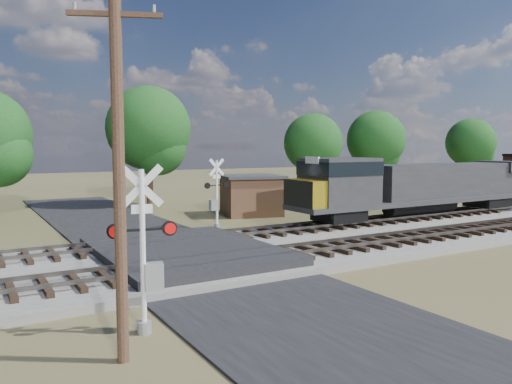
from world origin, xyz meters
TOP-DOWN VIEW (x-y plane):
  - ground at (0.00, 0.00)m, footprint 160.00×160.00m
  - ballast_bed at (10.00, 0.50)m, footprint 140.00×10.00m
  - road at (0.00, 0.00)m, footprint 7.00×60.00m
  - crossing_panel at (0.00, 0.50)m, footprint 7.00×9.00m
  - track_near at (3.12, -2.00)m, footprint 140.00×2.60m
  - track_far at (3.12, 3.00)m, footprint 140.00×2.60m
  - crossing_signal_near at (-4.11, -6.78)m, footprint 1.80×0.47m
  - crossing_signal_far at (4.91, 7.56)m, footprint 1.71×0.40m
  - utility_pole at (-5.17, -8.22)m, footprint 1.91×0.91m
  - equipment_shed at (9.81, 11.77)m, footprint 5.18×5.18m
  - treeline at (0.36, 20.14)m, footprint 80.08×10.91m

SIDE VIEW (x-z plane):
  - ground at x=0.00m, z-range 0.00..0.00m
  - road at x=0.00m, z-range 0.00..0.08m
  - ballast_bed at x=10.00m, z-range 0.00..0.30m
  - crossing_panel at x=0.00m, z-range 0.01..0.62m
  - track_near at x=3.12m, z-range 0.25..0.58m
  - track_far at x=3.12m, z-range 0.25..0.58m
  - equipment_shed at x=9.81m, z-range 0.02..2.90m
  - crossing_signal_far at x=4.91m, z-range -0.36..3.89m
  - crossing_signal_near at x=-4.11m, z-range -0.38..4.11m
  - utility_pole at x=-5.17m, z-range 0.25..8.58m
  - treeline at x=0.36m, z-range 0.45..12.28m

